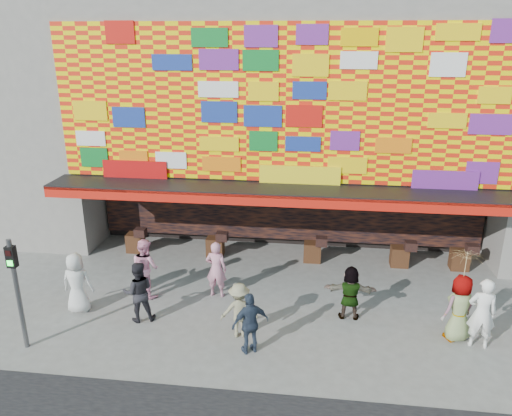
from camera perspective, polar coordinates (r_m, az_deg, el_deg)
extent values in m
plane|color=slate|center=(13.97, 1.77, -13.88)|extent=(90.00, 90.00, 0.00)
cube|color=gray|center=(19.70, 4.35, 15.95)|extent=(15.00, 8.00, 7.00)
cube|color=black|center=(21.56, 4.16, 2.72)|extent=(15.00, 6.00, 3.00)
cube|color=gray|center=(19.61, -18.39, 0.05)|extent=(0.40, 2.00, 3.00)
cube|color=gray|center=(18.80, 26.19, -1.83)|extent=(0.40, 2.00, 3.00)
cube|color=black|center=(15.78, 3.09, 2.17)|extent=(15.20, 1.60, 0.12)
cube|color=red|center=(15.08, 2.85, 0.75)|extent=(15.20, 0.04, 0.35)
cube|color=#FFE300|center=(15.77, 3.42, 11.66)|extent=(14.80, 0.08, 4.90)
cube|color=black|center=(18.55, 3.59, 0.11)|extent=(14.00, 0.25, 2.50)
cylinder|color=#59595B|center=(13.91, -25.53, -8.97)|extent=(0.12, 0.12, 3.00)
cube|color=black|center=(13.48, -26.17, -5.02)|extent=(0.22, 0.18, 0.55)
cube|color=black|center=(13.36, -26.47, -4.67)|extent=(0.14, 0.02, 0.14)
cube|color=#19E533|center=(13.46, -26.31, -5.68)|extent=(0.14, 0.02, 0.14)
imported|color=silver|center=(15.31, -19.77, -8.05)|extent=(0.90, 0.61, 1.80)
imported|color=#C78199|center=(15.27, -4.56, -6.99)|extent=(0.69, 0.49, 1.78)
imported|color=#232227|center=(14.39, -13.30, -9.30)|extent=(1.03, 0.92, 1.76)
imported|color=gray|center=(13.41, -1.93, -11.60)|extent=(1.08, 0.76, 1.52)
imported|color=#2B384C|center=(12.74, -0.65, -13.05)|extent=(1.04, 0.83, 1.65)
imported|color=gray|center=(14.39, 10.72, -9.50)|extent=(1.47, 0.48, 1.58)
imported|color=gray|center=(14.20, 22.23, -10.55)|extent=(1.07, 0.93, 1.84)
imported|color=white|center=(14.10, 24.41, -10.90)|extent=(0.74, 0.53, 1.93)
imported|color=#F69FC2|center=(15.64, -12.52, -6.64)|extent=(1.13, 1.07, 1.84)
imported|color=#F8E09C|center=(13.67, 22.86, -6.19)|extent=(1.00, 1.02, 0.83)
cylinder|color=#4C3326|center=(14.05, 22.40, -9.38)|extent=(0.02, 0.02, 1.00)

